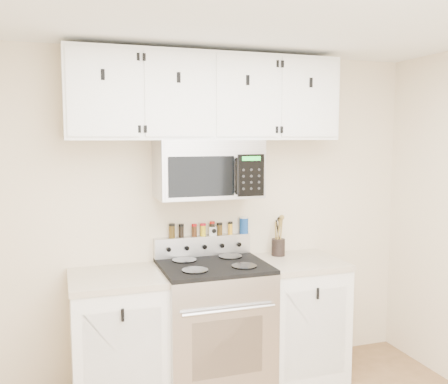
% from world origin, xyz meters
% --- Properties ---
extents(back_wall, '(3.50, 0.01, 2.50)m').
position_xyz_m(back_wall, '(0.00, 1.75, 1.25)').
color(back_wall, beige).
rests_on(back_wall, floor).
extents(range, '(0.76, 0.65, 1.10)m').
position_xyz_m(range, '(0.00, 1.43, 0.49)').
color(range, '#B7B7BA').
rests_on(range, floor).
extents(base_cabinet_left, '(0.64, 0.62, 0.92)m').
position_xyz_m(base_cabinet_left, '(-0.69, 1.45, 0.46)').
color(base_cabinet_left, white).
rests_on(base_cabinet_left, floor).
extents(base_cabinet_right, '(0.64, 0.62, 0.92)m').
position_xyz_m(base_cabinet_right, '(0.69, 1.45, 0.46)').
color(base_cabinet_right, white).
rests_on(base_cabinet_right, floor).
extents(microwave, '(0.76, 0.44, 0.42)m').
position_xyz_m(microwave, '(0.00, 1.55, 1.63)').
color(microwave, '#9E9EA3').
rests_on(microwave, back_wall).
extents(upper_cabinets, '(2.00, 0.35, 0.62)m').
position_xyz_m(upper_cabinets, '(-0.00, 1.58, 2.15)').
color(upper_cabinets, white).
rests_on(upper_cabinets, back_wall).
extents(utensil_crock, '(0.11, 0.11, 0.31)m').
position_xyz_m(utensil_crock, '(0.60, 1.62, 1.00)').
color(utensil_crock, black).
rests_on(utensil_crock, base_cabinet_right).
extents(kitchen_timer, '(0.07, 0.07, 0.07)m').
position_xyz_m(kitchen_timer, '(0.08, 1.71, 1.13)').
color(kitchen_timer, silver).
rests_on(kitchen_timer, range).
extents(salt_canister, '(0.07, 0.07, 0.13)m').
position_xyz_m(salt_canister, '(0.34, 1.71, 1.17)').
color(salt_canister, navy).
rests_on(salt_canister, range).
extents(spice_jar_0, '(0.05, 0.05, 0.11)m').
position_xyz_m(spice_jar_0, '(-0.24, 1.71, 1.16)').
color(spice_jar_0, '#443210').
rests_on(spice_jar_0, range).
extents(spice_jar_1, '(0.04, 0.04, 0.10)m').
position_xyz_m(spice_jar_1, '(-0.17, 1.71, 1.15)').
color(spice_jar_1, black).
rests_on(spice_jar_1, range).
extents(spice_jar_2, '(0.04, 0.04, 0.10)m').
position_xyz_m(spice_jar_2, '(-0.07, 1.71, 1.15)').
color(spice_jar_2, '#40220F').
rests_on(spice_jar_2, range).
extents(spice_jar_3, '(0.04, 0.04, 0.10)m').
position_xyz_m(spice_jar_3, '(0.00, 1.71, 1.15)').
color(spice_jar_3, gold).
rests_on(spice_jar_3, range).
extents(spice_jar_4, '(0.04, 0.04, 0.11)m').
position_xyz_m(spice_jar_4, '(0.08, 1.71, 1.16)').
color(spice_jar_4, black).
rests_on(spice_jar_4, range).
extents(spice_jar_5, '(0.04, 0.04, 0.10)m').
position_xyz_m(spice_jar_5, '(0.14, 1.71, 1.15)').
color(spice_jar_5, '#422F10').
rests_on(spice_jar_5, range).
extents(spice_jar_6, '(0.04, 0.04, 0.10)m').
position_xyz_m(spice_jar_6, '(0.23, 1.71, 1.15)').
color(spice_jar_6, gold).
rests_on(spice_jar_6, range).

